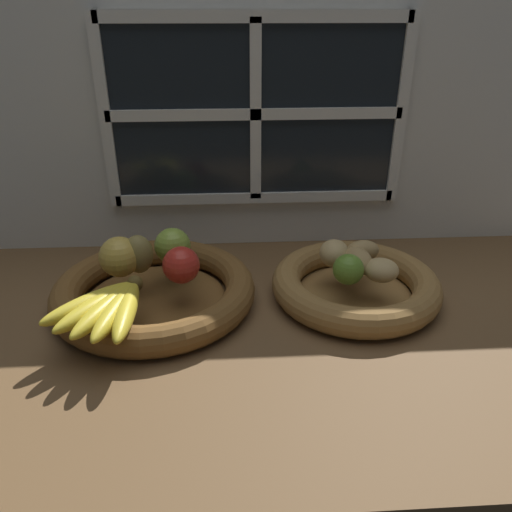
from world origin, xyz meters
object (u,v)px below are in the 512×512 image
at_px(fruit_bowl_left, 155,291).
at_px(apple_golden_left, 120,257).
at_px(apple_red_right, 181,265).
at_px(banana_bunch_front, 107,307).
at_px(fruit_bowl_right, 355,285).
at_px(pear_brown, 138,254).
at_px(potato_large, 358,261).
at_px(potato_back, 363,251).
at_px(apple_green_back, 173,246).
at_px(potato_small, 381,270).
at_px(lime_near, 348,269).
at_px(potato_oblong, 334,253).

distance_m(fruit_bowl_left, apple_golden_left, 0.09).
height_order(apple_red_right, banana_bunch_front, apple_red_right).
relative_size(fruit_bowl_right, apple_golden_left, 4.27).
relative_size(pear_brown, potato_large, 0.98).
bearing_deg(potato_back, apple_green_back, 177.91).
bearing_deg(pear_brown, banana_bunch_front, -101.57).
relative_size(fruit_bowl_right, apple_red_right, 4.75).
bearing_deg(potato_small, apple_golden_left, 174.09).
xyz_separation_m(apple_green_back, potato_small, (0.39, -0.10, -0.01)).
height_order(potato_back, lime_near, lime_near).
relative_size(apple_green_back, potato_oblong, 1.05).
distance_m(apple_golden_left, potato_small, 0.49).
distance_m(apple_green_back, banana_bunch_front, 0.21).
height_order(apple_golden_left, banana_bunch_front, apple_golden_left).
xyz_separation_m(apple_red_right, lime_near, (0.31, -0.03, -0.01)).
xyz_separation_m(pear_brown, banana_bunch_front, (-0.03, -0.15, -0.02)).
height_order(fruit_bowl_right, lime_near, lime_near).
bearing_deg(pear_brown, lime_near, -9.82).
bearing_deg(banana_bunch_front, fruit_bowl_left, 65.30).
xyz_separation_m(apple_red_right, potato_large, (0.34, 0.02, -0.01)).
bearing_deg(apple_green_back, banana_bunch_front, -116.01).
distance_m(fruit_bowl_left, banana_bunch_front, 0.15).
bearing_deg(potato_back, pear_brown, -176.89).
distance_m(apple_red_right, lime_near, 0.31).
bearing_deg(apple_golden_left, potato_small, -5.91).
xyz_separation_m(potato_back, potato_oblong, (-0.06, -0.02, 0.00)).
xyz_separation_m(potato_small, lime_near, (-0.06, -0.01, 0.01)).
height_order(fruit_bowl_left, apple_red_right, apple_red_right).
relative_size(apple_red_right, pear_brown, 0.91).
height_order(pear_brown, potato_small, pear_brown).
height_order(fruit_bowl_right, potato_large, potato_large).
relative_size(pear_brown, potato_small, 1.17).
xyz_separation_m(potato_large, potato_back, (0.02, 0.05, -0.00)).
bearing_deg(potato_small, potato_back, 98.97).
distance_m(fruit_bowl_left, apple_red_right, 0.09).
bearing_deg(potato_oblong, potato_small, -41.42).
height_order(potato_small, potato_oblong, potato_oblong).
xyz_separation_m(potato_small, potato_oblong, (-0.08, 0.07, 0.00)).
xyz_separation_m(apple_golden_left, potato_small, (0.49, -0.05, -0.02)).
relative_size(potato_large, potato_small, 1.20).
bearing_deg(apple_golden_left, lime_near, -7.79).
xyz_separation_m(apple_red_right, potato_oblong, (0.30, 0.05, -0.01)).
xyz_separation_m(fruit_bowl_left, banana_bunch_front, (-0.06, -0.13, 0.05)).
distance_m(fruit_bowl_left, fruit_bowl_right, 0.39).
relative_size(potato_small, lime_near, 1.14).
bearing_deg(potato_back, potato_oblong, -164.05).
xyz_separation_m(potato_back, potato_small, (0.01, -0.08, 0.00)).
bearing_deg(banana_bunch_front, apple_red_right, 43.30).
bearing_deg(apple_golden_left, apple_green_back, 26.57).
relative_size(apple_green_back, banana_bunch_front, 0.37).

